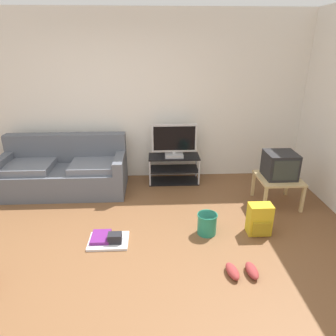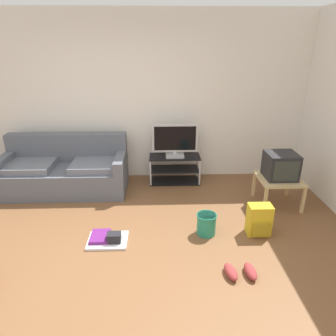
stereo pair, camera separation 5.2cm
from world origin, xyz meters
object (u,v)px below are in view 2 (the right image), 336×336
object	(u,v)px
crt_tv	(281,166)
backpack	(259,220)
floor_tray	(107,239)
sneakers_pair	(241,272)
side_table	(279,181)
tv_stand	(175,169)
couch	(66,171)
cleaning_bucket	(206,223)
flat_tv	(175,141)

from	to	relation	value
crt_tv	backpack	size ratio (longest dim) A/B	1.06
floor_tray	sneakers_pair	bearing A→B (deg)	-23.32
side_table	backpack	size ratio (longest dim) A/B	1.49
side_table	floor_tray	distance (m)	2.50
tv_stand	side_table	size ratio (longest dim) A/B	1.42
couch	cleaning_bucket	xyz separation A→B (m)	(2.05, -1.33, -0.17)
tv_stand	floor_tray	world-z (taller)	tv_stand
side_table	sneakers_pair	world-z (taller)	side_table
crt_tv	sneakers_pair	size ratio (longest dim) A/B	1.24
floor_tray	couch	bearing A→B (deg)	120.31
tv_stand	couch	bearing A→B (deg)	-172.42
backpack	cleaning_bucket	world-z (taller)	backpack
crt_tv	cleaning_bucket	world-z (taller)	crt_tv
sneakers_pair	floor_tray	distance (m)	1.57
couch	crt_tv	world-z (taller)	couch
couch	crt_tv	size ratio (longest dim) A/B	4.58
sneakers_pair	floor_tray	xyz separation A→B (m)	(-1.44, 0.62, -0.01)
backpack	floor_tray	world-z (taller)	backpack
flat_tv	backpack	xyz separation A→B (m)	(0.95, -1.56, -0.53)
backpack	cleaning_bucket	distance (m)	0.64
flat_tv	crt_tv	distance (m)	1.66
cleaning_bucket	floor_tray	world-z (taller)	cleaning_bucket
tv_stand	crt_tv	bearing A→B (deg)	-29.87
crt_tv	cleaning_bucket	size ratio (longest dim) A/B	1.56
flat_tv	crt_tv	world-z (taller)	flat_tv
side_table	floor_tray	xyz separation A→B (m)	(-2.33, -0.85, -0.32)
backpack	sneakers_pair	world-z (taller)	backpack
tv_stand	backpack	world-z (taller)	tv_stand
tv_stand	crt_tv	world-z (taller)	crt_tv
couch	flat_tv	distance (m)	1.81
couch	cleaning_bucket	distance (m)	2.45
side_table	cleaning_bucket	world-z (taller)	side_table
cleaning_bucket	flat_tv	bearing A→B (deg)	101.24
side_table	crt_tv	bearing A→B (deg)	90.00
tv_stand	sneakers_pair	size ratio (longest dim) A/B	2.48
crt_tv	backpack	distance (m)	0.99
cleaning_bucket	backpack	bearing A→B (deg)	-2.13
side_table	tv_stand	bearing A→B (deg)	149.65
side_table	sneakers_pair	bearing A→B (deg)	-121.46
crt_tv	couch	bearing A→B (deg)	169.40
tv_stand	flat_tv	size ratio (longest dim) A/B	1.15
backpack	sneakers_pair	size ratio (longest dim) A/B	1.17
couch	side_table	bearing A→B (deg)	-10.88
cleaning_bucket	sneakers_pair	world-z (taller)	cleaning_bucket
flat_tv	sneakers_pair	distance (m)	2.45
sneakers_pair	tv_stand	bearing A→B (deg)	103.28
side_table	backpack	distance (m)	0.91
couch	tv_stand	size ratio (longest dim) A/B	2.29
flat_tv	backpack	world-z (taller)	flat_tv
crt_tv	backpack	bearing A→B (deg)	-123.31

